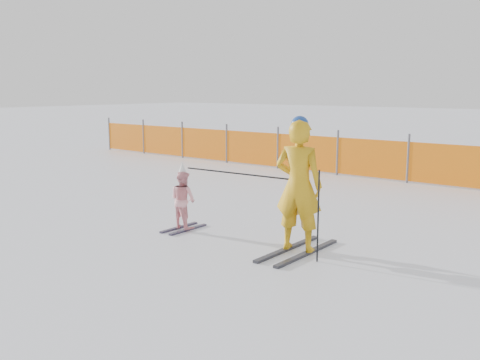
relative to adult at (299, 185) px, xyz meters
name	(u,v)px	position (x,y,z in m)	size (l,w,h in m)	color
ground	(219,251)	(-0.94, -0.67, -1.00)	(120.00, 120.00, 0.00)	white
adult	(299,185)	(0.00, 0.00, 0.00)	(0.78, 1.61, 2.00)	black
child	(183,199)	(-2.22, -0.12, -0.47)	(0.50, 0.85, 1.16)	black
ski_poles	(266,189)	(-0.49, -0.12, -0.09)	(2.56, 0.22, 1.29)	black
safety_fence	(274,150)	(-5.11, 6.70, -0.44)	(15.92, 0.06, 1.25)	#595960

